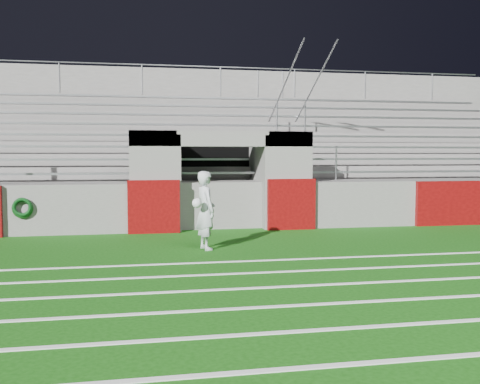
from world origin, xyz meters
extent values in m
plane|color=#124B0C|center=(0.00, 0.00, 0.00)|extent=(90.00, 90.00, 0.00)
cube|color=white|center=(0.00, -6.00, 0.01)|extent=(28.00, 0.09, 0.01)
cube|color=white|center=(0.00, -5.00, 0.01)|extent=(28.00, 0.09, 0.01)
cube|color=white|center=(0.00, -4.00, 0.01)|extent=(28.00, 0.09, 0.01)
cube|color=white|center=(0.00, -3.00, 0.01)|extent=(28.00, 0.09, 0.01)
cube|color=white|center=(0.00, -2.00, 0.01)|extent=(28.00, 0.09, 0.01)
cube|color=white|center=(0.00, -1.00, 0.01)|extent=(28.00, 0.09, 0.01)
cube|color=slate|center=(-1.80, 3.50, 1.30)|extent=(1.20, 1.00, 2.60)
cube|color=slate|center=(1.80, 3.50, 1.30)|extent=(1.20, 1.00, 2.60)
cube|color=black|center=(0.00, 5.20, 1.25)|extent=(2.60, 0.20, 2.50)
cube|color=slate|center=(-1.15, 4.10, 1.25)|extent=(0.10, 2.20, 2.50)
cube|color=slate|center=(1.15, 4.10, 1.25)|extent=(0.10, 2.20, 2.50)
cube|color=slate|center=(0.00, 3.50, 2.40)|extent=(4.80, 1.00, 0.40)
cube|color=slate|center=(0.00, 7.35, 1.15)|extent=(26.00, 8.00, 0.20)
cube|color=slate|center=(0.00, 7.35, 0.53)|extent=(26.00, 8.00, 1.05)
cube|color=#520708|center=(-1.80, 2.94, 0.68)|extent=(1.30, 0.15, 1.35)
cube|color=#520708|center=(1.80, 2.94, 0.68)|extent=(1.30, 0.15, 1.35)
cube|color=#520708|center=(6.50, 2.94, 0.62)|extent=(2.20, 0.15, 1.25)
cube|color=#96999E|center=(0.00, 4.43, 1.47)|extent=(23.00, 0.28, 0.06)
cube|color=slate|center=(0.00, 5.28, 1.44)|extent=(24.00, 0.75, 0.38)
cube|color=#96999E|center=(0.00, 5.18, 1.85)|extent=(23.00, 0.28, 0.06)
cube|color=slate|center=(0.00, 6.03, 1.63)|extent=(24.00, 0.75, 0.76)
cube|color=#96999E|center=(0.00, 5.93, 2.23)|extent=(23.00, 0.28, 0.06)
cube|color=slate|center=(0.00, 6.78, 1.82)|extent=(24.00, 0.75, 1.14)
cube|color=#96999E|center=(0.00, 6.68, 2.61)|extent=(23.00, 0.28, 0.06)
cube|color=slate|center=(0.00, 7.53, 2.01)|extent=(24.00, 0.75, 1.52)
cube|color=#96999E|center=(0.00, 7.43, 2.99)|extent=(23.00, 0.28, 0.06)
cube|color=slate|center=(0.00, 8.28, 2.20)|extent=(24.00, 0.75, 1.90)
cube|color=#96999E|center=(0.00, 8.18, 3.37)|extent=(23.00, 0.28, 0.06)
cube|color=slate|center=(0.00, 9.03, 2.39)|extent=(24.00, 0.75, 2.28)
cube|color=#96999E|center=(0.00, 8.93, 3.75)|extent=(23.00, 0.28, 0.06)
cube|color=slate|center=(0.00, 9.78, 2.58)|extent=(24.00, 0.75, 2.66)
cube|color=#96999E|center=(0.00, 9.68, 4.13)|extent=(23.00, 0.28, 0.06)
cube|color=slate|center=(0.00, 10.45, 2.65)|extent=(26.00, 0.60, 5.29)
cylinder|color=#A5A8AD|center=(2.50, 4.15, 1.75)|extent=(0.05, 0.05, 1.00)
cylinder|color=#A5A8AD|center=(2.50, 7.15, 3.27)|extent=(0.05, 0.05, 1.00)
cylinder|color=#A5A8AD|center=(2.50, 10.15, 4.79)|extent=(0.05, 0.05, 1.00)
cylinder|color=#A5A8AD|center=(2.50, 7.15, 3.77)|extent=(0.05, 6.02, 3.08)
cylinder|color=#A5A8AD|center=(3.50, 4.15, 1.75)|extent=(0.05, 0.05, 1.00)
cylinder|color=#A5A8AD|center=(3.50, 7.15, 3.27)|extent=(0.05, 0.05, 1.00)
cylinder|color=#A5A8AD|center=(3.50, 10.15, 4.79)|extent=(0.05, 0.05, 1.00)
cylinder|color=#A5A8AD|center=(3.50, 7.15, 3.77)|extent=(0.05, 6.02, 3.08)
cylinder|color=#A5A8AD|center=(-5.00, 10.15, 4.84)|extent=(0.05, 0.05, 1.10)
cylinder|color=#A5A8AD|center=(-2.00, 10.15, 4.84)|extent=(0.05, 0.05, 1.10)
cylinder|color=#A5A8AD|center=(1.00, 10.15, 4.84)|extent=(0.05, 0.05, 1.10)
cylinder|color=#A5A8AD|center=(4.00, 10.15, 4.84)|extent=(0.05, 0.05, 1.10)
cylinder|color=#A5A8AD|center=(7.00, 10.15, 4.84)|extent=(0.05, 0.05, 1.10)
cylinder|color=#A5A8AD|center=(10.00, 10.15, 4.84)|extent=(0.05, 0.05, 1.10)
cylinder|color=#A5A8AD|center=(0.00, 10.15, 5.39)|extent=(24.00, 0.05, 0.05)
imported|color=silver|center=(-0.79, 0.41, 0.82)|extent=(0.53, 0.68, 1.65)
sphere|color=white|center=(-1.00, 0.14, 1.00)|extent=(0.20, 0.20, 0.20)
torus|color=#0C3E0F|center=(-4.93, 2.95, 0.69)|extent=(0.50, 0.09, 0.50)
torus|color=#0B3A13|center=(-4.93, 2.90, 0.73)|extent=(0.46, 0.09, 0.46)
camera|label=1|loc=(-2.15, -10.64, 1.99)|focal=40.00mm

